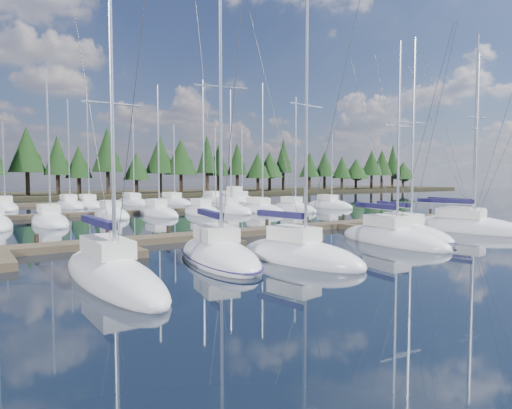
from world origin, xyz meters
TOP-DOWN VIEW (x-y plane):
  - ground at (0.00, 30.00)m, footprint 260.00×260.00m
  - far_shore at (0.00, 90.00)m, footprint 220.00×30.00m
  - main_dock at (0.00, 17.36)m, footprint 44.00×6.13m
  - back_docks at (0.00, 49.58)m, footprint 50.00×21.80m
  - front_sailboat_0 at (-14.68, 8.76)m, footprint 2.62×10.42m
  - front_sailboat_1 at (-8.97, 10.29)m, footprint 4.70×9.43m
  - front_sailboat_2 at (-5.69, 8.00)m, footprint 3.85×7.96m
  - front_sailboat_3 at (2.97, 9.59)m, footprint 3.56×9.07m
  - front_sailboat_4 at (5.43, 10.35)m, footprint 3.90×8.49m
  - front_sailboat_5 at (12.36, 10.36)m, footprint 4.45×10.67m
  - front_sailboat_6 at (13.95, 11.35)m, footprint 3.23×9.74m
  - back_sailboat_rows at (-0.52, 44.86)m, footprint 47.40×32.92m
  - motor_yacht_right at (17.72, 54.17)m, footprint 3.29×8.31m
  - tree_line at (-1.19, 80.25)m, footprint 186.90×11.73m

SIDE VIEW (x-z plane):
  - ground at x=0.00m, z-range 0.00..0.00m
  - back_docks at x=0.00m, z-range 0.00..0.40m
  - main_dock at x=0.00m, z-range -0.25..0.65m
  - back_sailboat_rows at x=-0.52m, z-range -8.13..8.66m
  - front_sailboat_0 at x=-14.68m, z-range -6.05..6.61m
  - front_sailboat_3 at x=2.97m, z-range -6.28..6.85m
  - front_sailboat_5 at x=12.36m, z-range -6.67..7.25m
  - front_sailboat_1 at x=-8.97m, z-range -7.39..7.97m
  - front_sailboat_4 at x=5.43m, z-range -6.67..7.26m
  - front_sailboat_6 at x=13.95m, z-range -7.60..8.19m
  - front_sailboat_2 at x=-5.69m, z-range -6.59..7.18m
  - far_shore at x=0.00m, z-range 0.00..0.60m
  - motor_yacht_right at x=17.72m, z-range -1.57..2.48m
  - tree_line at x=-1.19m, z-range 0.90..13.98m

